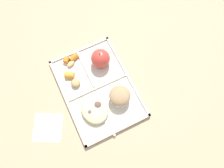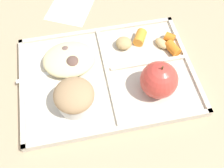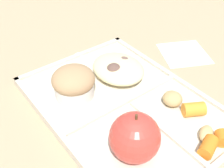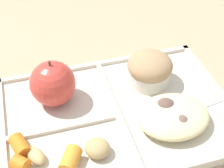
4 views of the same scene
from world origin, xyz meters
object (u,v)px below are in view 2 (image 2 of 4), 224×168
(lunch_tray, at_px, (108,76))
(bran_muffin, at_px, (74,97))
(plastic_fork, at_px, (54,71))
(green_apple, at_px, (159,80))

(lunch_tray, height_order, bran_muffin, bran_muffin)
(bran_muffin, relative_size, plastic_fork, 0.56)
(lunch_tray, distance_m, bran_muffin, 0.10)
(lunch_tray, relative_size, bran_muffin, 4.72)
(green_apple, height_order, plastic_fork, green_apple)
(green_apple, bearing_deg, lunch_tray, -32.00)
(green_apple, bearing_deg, plastic_fork, -23.20)
(bran_muffin, height_order, plastic_fork, bran_muffin)
(green_apple, relative_size, plastic_fork, 0.58)
(green_apple, relative_size, bran_muffin, 1.05)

